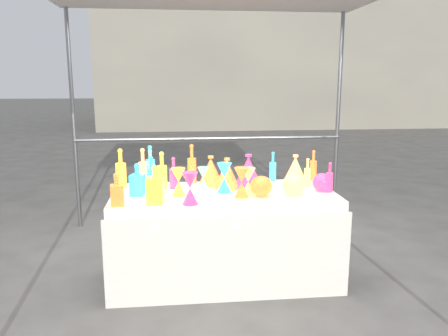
{
  "coord_description": "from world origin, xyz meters",
  "views": [
    {
      "loc": [
        -0.37,
        -3.44,
        1.64
      ],
      "look_at": [
        0.0,
        0.0,
        0.95
      ],
      "focal_mm": 35.0,
      "sensor_mm": 36.0,
      "label": 1
    }
  ],
  "objects": [
    {
      "name": "hourglass_1",
      "position": [
        -0.29,
        -0.33,
        0.87
      ],
      "size": [
        0.12,
        0.12,
        0.24
      ],
      "primitive_type": null,
      "rotation": [
        0.0,
        0.0,
        0.01
      ],
      "color": "#1A399B",
      "rests_on": "display_table"
    },
    {
      "name": "bottle_0",
      "position": [
        -0.85,
        0.24,
        0.92
      ],
      "size": [
        0.11,
        0.11,
        0.34
      ],
      "primitive_type": null,
      "rotation": [
        0.0,
        0.0,
        0.36
      ],
      "color": "red",
      "rests_on": "display_table"
    },
    {
      "name": "bottle_3",
      "position": [
        -0.41,
        0.17,
        0.88
      ],
      "size": [
        0.09,
        0.09,
        0.27
      ],
      "primitive_type": null,
      "rotation": [
        0.0,
        0.0,
        0.31
      ],
      "color": "#1A399B",
      "rests_on": "display_table"
    },
    {
      "name": "decanter_1",
      "position": [
        -0.81,
        -0.31,
        0.87
      ],
      "size": [
        0.1,
        0.1,
        0.24
      ],
      "primitive_type": null,
      "rotation": [
        0.0,
        0.0,
        0.12
      ],
      "color": "orange",
      "rests_on": "display_table"
    },
    {
      "name": "lampshade_0",
      "position": [
        0.04,
        0.13,
        0.88
      ],
      "size": [
        0.27,
        0.27,
        0.26
      ],
      "primitive_type": null,
      "rotation": [
        0.0,
        0.0,
        0.31
      ],
      "color": "yellow",
      "rests_on": "display_table"
    },
    {
      "name": "bottle_10",
      "position": [
        0.86,
        -0.08,
        0.87
      ],
      "size": [
        0.07,
        0.07,
        0.25
      ],
      "primitive_type": null,
      "rotation": [
        0.0,
        0.0,
        0.32
      ],
      "color": "#1A399B",
      "rests_on": "display_table"
    },
    {
      "name": "hourglass_2",
      "position": [
        0.18,
        -0.13,
        0.86
      ],
      "size": [
        0.13,
        0.13,
        0.22
      ],
      "primitive_type": null,
      "rotation": [
        0.0,
        0.0,
        -0.17
      ],
      "color": "#148063",
      "rests_on": "display_table"
    },
    {
      "name": "globe_3",
      "position": [
        0.81,
        -0.06,
        0.82
      ],
      "size": [
        0.2,
        0.2,
        0.13
      ],
      "primitive_type": null,
      "rotation": [
        0.0,
        0.0,
        0.22
      ],
      "color": "#1A399B",
      "rests_on": "display_table"
    },
    {
      "name": "bottle_11",
      "position": [
        0.73,
        0.12,
        0.87
      ],
      "size": [
        0.07,
        0.07,
        0.25
      ],
      "primitive_type": null,
      "rotation": [
        0.0,
        0.0,
        0.24
      ],
      "color": "#148063",
      "rests_on": "display_table"
    },
    {
      "name": "bottle_7",
      "position": [
        -0.58,
        0.05,
        0.9
      ],
      "size": [
        0.09,
        0.09,
        0.3
      ],
      "primitive_type": null,
      "rotation": [
        0.0,
        0.0,
        0.37
      ],
      "color": "#198017",
      "rests_on": "display_table"
    },
    {
      "name": "lampshade_2",
      "position": [
        0.22,
        0.13,
        0.89
      ],
      "size": [
        0.28,
        0.28,
        0.29
      ],
      "primitive_type": null,
      "rotation": [
        0.0,
        0.0,
        -0.18
      ],
      "color": "#1A399B",
      "rests_on": "display_table"
    },
    {
      "name": "ground",
      "position": [
        0.0,
        0.0,
        0.0
      ],
      "size": [
        80.0,
        80.0,
        0.0
      ],
      "primitive_type": "plane",
      "color": "slate",
      "rests_on": "ground"
    },
    {
      "name": "cardboard_box_closed",
      "position": [
        -0.61,
        1.61,
        0.17
      ],
      "size": [
        0.54,
        0.44,
        0.35
      ],
      "primitive_type": "cube",
      "rotation": [
        0.0,
        0.0,
        0.21
      ],
      "color": "#8D623F",
      "rests_on": "ground"
    },
    {
      "name": "hourglass_0",
      "position": [
        0.12,
        -0.17,
        0.87
      ],
      "size": [
        0.15,
        0.15,
        0.23
      ],
      "primitive_type": null,
      "rotation": [
        0.0,
        0.0,
        -0.3
      ],
      "color": "orange",
      "rests_on": "display_table"
    },
    {
      "name": "bottle_1",
      "position": [
        -0.61,
        0.35,
        0.92
      ],
      "size": [
        0.1,
        0.1,
        0.34
      ],
      "primitive_type": null,
      "rotation": [
        0.0,
        0.0,
        -0.21
      ],
      "color": "#198017",
      "rests_on": "display_table"
    },
    {
      "name": "lampshade_1",
      "position": [
        -0.09,
        0.27,
        0.88
      ],
      "size": [
        0.22,
        0.22,
        0.25
      ],
      "primitive_type": null,
      "rotation": [
        0.0,
        0.0,
        -0.04
      ],
      "color": "yellow",
      "rests_on": "display_table"
    },
    {
      "name": "cardboard_box_flat",
      "position": [
        0.46,
        2.64,
        0.03
      ],
      "size": [
        0.86,
        0.7,
        0.06
      ],
      "primitive_type": "cube",
      "rotation": [
        0.0,
        0.0,
        0.23
      ],
      "color": "#8D623F",
      "rests_on": "ground"
    },
    {
      "name": "hourglass_4",
      "position": [
        -0.37,
        -0.07,
        0.86
      ],
      "size": [
        0.14,
        0.14,
        0.22
      ],
      "primitive_type": null,
      "rotation": [
        0.0,
        0.0,
        0.27
      ],
      "color": "red",
      "rests_on": "display_table"
    },
    {
      "name": "bottle_6",
      "position": [
        -0.5,
        0.15,
        0.91
      ],
      "size": [
        0.08,
        0.08,
        0.32
      ],
      "primitive_type": null,
      "rotation": [
        0.0,
        0.0,
        0.01
      ],
      "color": "red",
      "rests_on": "display_table"
    },
    {
      "name": "bottle_9",
      "position": [
        0.86,
        0.36,
        0.89
      ],
      "size": [
        0.07,
        0.07,
        0.28
      ],
      "primitive_type": null,
      "rotation": [
        0.0,
        0.0,
        -0.13
      ],
      "color": "orange",
      "rests_on": "display_table"
    },
    {
      "name": "lampshade_3",
      "position": [
        0.67,
        0.28,
        0.87
      ],
      "size": [
        0.26,
        0.26,
        0.25
      ],
      "primitive_type": null,
      "rotation": [
        0.0,
        0.0,
        0.25
      ],
      "color": "#148063",
      "rests_on": "display_table"
    },
    {
      "name": "globe_0",
      "position": [
        0.55,
        -0.12,
        0.82
      ],
      "size": [
        0.22,
        0.22,
        0.13
      ],
      "primitive_type": null,
      "rotation": [
        0.0,
        0.0,
        -0.43
      ],
      "color": "red",
      "rests_on": "display_table"
    },
    {
      "name": "decanter_0",
      "position": [
        -0.54,
        -0.28,
        0.89
      ],
      "size": [
        0.13,
        0.13,
        0.29
      ],
      "primitive_type": null,
      "rotation": [
        0.0,
        0.0,
        -0.11
      ],
      "color": "red",
      "rests_on": "display_table"
    },
    {
      "name": "bottle_2",
      "position": [
        -0.25,
        0.35,
        0.92
      ],
      "size": [
        0.1,
        0.1,
        0.35
      ],
      "primitive_type": null,
      "rotation": [
        0.0,
        0.0,
        -0.37
      ],
      "color": "orange",
      "rests_on": "display_table"
    },
    {
      "name": "globe_2",
      "position": [
        0.28,
        -0.16,
        0.82
      ],
      "size": [
        0.21,
        0.21,
        0.14
      ],
      "primitive_type": null,
      "rotation": [
        0.0,
        0.0,
        0.22
      ],
      "color": "orange",
      "rests_on": "display_table"
    },
    {
      "name": "background_building",
      "position": [
        4.0,
        14.0,
        3.0
      ],
      "size": [
        14.0,
        6.0,
        6.0
      ],
      "primitive_type": "cube",
      "color": "#A49C88",
      "rests_on": "ground"
    },
    {
      "name": "hourglass_3",
      "position": [
        -0.16,
        0.1,
        0.84
      ],
      "size": [
        0.12,
        0.12,
        0.19
      ],
      "primitive_type": null,
      "rotation": [
        0.0,
        0.0,
        -0.36
      ],
      "color": "#A9215A",
      "rests_on": "display_table"
    },
    {
      "name": "hourglass_5",
      "position": [
        0.0,
        -0.01,
        0.87
      ],
      "size": [
        0.15,
        0.15,
        0.24
      ],
      "primitive_type": null,
      "rotation": [
        0.0,
        0.0,
        -0.26
      ],
      "color": "#198017",
      "rests_on": "display_table"
    },
    {
      "name": "globe_1",
      "position": [
        0.54,
        -0.16,
        0.82
      ],
      "size": [
        0.19,
        0.19,
        0.15
      ],
      "primitive_type": null,
      "rotation": [
        0.0,
        0.0,
        0.04
      ],
      "color": "#148063",
      "rests_on": "display_table"
    },
    {
      "name": "bottle_4",
      "position": [
        -0.67,
        0.27,
        0.92
      ],
      "size": [
        0.1,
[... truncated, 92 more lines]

